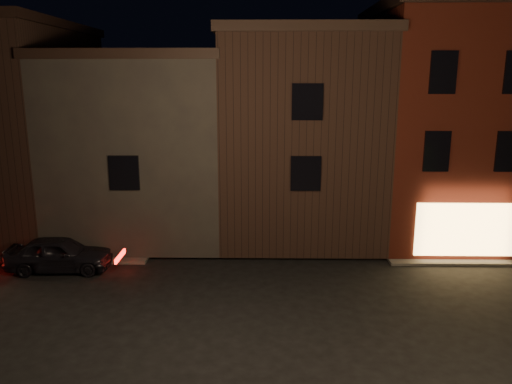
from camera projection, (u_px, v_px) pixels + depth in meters
ground at (269, 326)px, 15.34m from camera, size 120.00×120.00×0.00m
corner_building at (439, 122)px, 23.21m from camera, size 6.50×8.50×10.50m
row_building_a at (298, 131)px, 24.44m from camera, size 7.30×10.30×9.40m
row_building_b at (151, 141)px, 24.68m from camera, size 7.80×10.30×8.40m
row_building_c at (5, 126)px, 24.63m from camera, size 7.30×10.30×9.90m
parked_car_a at (59, 254)px, 19.56m from camera, size 4.08×1.78×1.37m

